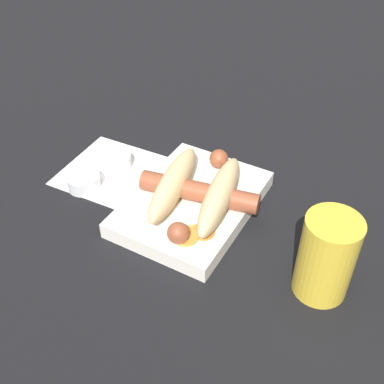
# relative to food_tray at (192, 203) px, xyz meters

# --- Properties ---
(ground_plane) EXTENTS (3.00, 3.00, 0.00)m
(ground_plane) POSITION_rel_food_tray_xyz_m (0.00, 0.00, -0.01)
(ground_plane) COLOR black
(food_tray) EXTENTS (0.23, 0.17, 0.03)m
(food_tray) POSITION_rel_food_tray_xyz_m (0.00, 0.00, 0.00)
(food_tray) COLOR silver
(food_tray) RESTS_ON ground_plane
(bread_roll) EXTENTS (0.19, 0.14, 0.05)m
(bread_roll) POSITION_rel_food_tray_xyz_m (0.00, 0.01, 0.04)
(bread_roll) COLOR #DBBC84
(bread_roll) RESTS_ON food_tray
(sausage) EXTENTS (0.21, 0.18, 0.03)m
(sausage) POSITION_rel_food_tray_xyz_m (0.00, 0.01, 0.03)
(sausage) COLOR brown
(sausage) RESTS_ON food_tray
(pickled_veggies) EXTENTS (0.07, 0.06, 0.00)m
(pickled_veggies) POSITION_rel_food_tray_xyz_m (0.07, 0.04, 0.01)
(pickled_veggies) COLOR #F99E4C
(pickled_veggies) RESTS_ON food_tray
(napkin) EXTENTS (0.16, 0.16, 0.00)m
(napkin) POSITION_rel_food_tray_xyz_m (-0.02, -0.16, -0.01)
(napkin) COLOR white
(napkin) RESTS_ON ground_plane
(condiment_cup_near) EXTENTS (0.05, 0.05, 0.02)m
(condiment_cup_near) POSITION_rel_food_tray_xyz_m (-0.03, -0.17, -0.00)
(condiment_cup_near) COLOR silver
(condiment_cup_near) RESTS_ON ground_plane
(condiment_cup_far) EXTENTS (0.05, 0.05, 0.02)m
(condiment_cup_far) POSITION_rel_food_tray_xyz_m (0.04, -0.18, -0.00)
(condiment_cup_far) COLOR silver
(condiment_cup_far) RESTS_ON ground_plane
(drink_glass) EXTENTS (0.07, 0.07, 0.12)m
(drink_glass) POSITION_rel_food_tray_xyz_m (0.05, 0.22, 0.05)
(drink_glass) COLOR gold
(drink_glass) RESTS_ON ground_plane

